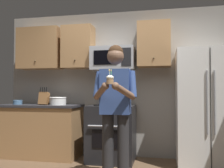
{
  "coord_description": "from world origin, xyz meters",
  "views": [
    {
      "loc": [
        0.7,
        -2.76,
        1.15
      ],
      "look_at": [
        0.05,
        0.44,
        1.25
      ],
      "focal_mm": 40.26,
      "sensor_mm": 36.0,
      "label": 1
    }
  ],
  "objects": [
    {
      "name": "bowl_large_white",
      "position": [
        -1.11,
        1.36,
        0.99
      ],
      "size": [
        0.29,
        0.29,
        0.13
      ],
      "color": "white",
      "rests_on": "counter_left"
    },
    {
      "name": "cupcake",
      "position": [
        0.09,
        0.1,
        1.29
      ],
      "size": [
        0.09,
        0.09,
        0.17
      ],
      "color": "#A87F56"
    },
    {
      "name": "cabinet_row_upper",
      "position": [
        -0.72,
        1.53,
        1.95
      ],
      "size": [
        2.78,
        0.36,
        0.76
      ],
      "color": "#9E7247"
    },
    {
      "name": "person",
      "position": [
        0.09,
        0.42,
        1.0
      ],
      "size": [
        0.6,
        0.48,
        1.76
      ],
      "color": "#262628",
      "rests_on": "ground"
    },
    {
      "name": "wall_back",
      "position": [
        0.0,
        1.75,
        1.3
      ],
      "size": [
        4.4,
        0.1,
        2.6
      ],
      "primitive_type": "cube",
      "color": "gray",
      "rests_on": "ground"
    },
    {
      "name": "oven_range",
      "position": [
        -0.15,
        1.36,
        0.46
      ],
      "size": [
        0.76,
        0.7,
        0.93
      ],
      "color": "black",
      "rests_on": "ground"
    },
    {
      "name": "bowl_small_colored",
      "position": [
        -1.88,
        1.35,
        0.96
      ],
      "size": [
        0.17,
        0.17,
        0.08
      ],
      "color": "#4C7299",
      "rests_on": "counter_left"
    },
    {
      "name": "microwave",
      "position": [
        -0.15,
        1.48,
        1.72
      ],
      "size": [
        0.74,
        0.41,
        0.4
      ],
      "color": "#9EA0A5"
    },
    {
      "name": "knife_block",
      "position": [
        -1.36,
        1.33,
        1.03
      ],
      "size": [
        0.16,
        0.15,
        0.32
      ],
      "color": "brown",
      "rests_on": "counter_left"
    },
    {
      "name": "refrigerator",
      "position": [
        1.35,
        1.32,
        0.9
      ],
      "size": [
        0.9,
        0.75,
        1.8
      ],
      "color": "white",
      "rests_on": "ground"
    },
    {
      "name": "counter_left",
      "position": [
        -1.45,
        1.38,
        0.46
      ],
      "size": [
        1.44,
        0.66,
        0.92
      ],
      "color": "#9E7247",
      "rests_on": "ground"
    }
  ]
}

